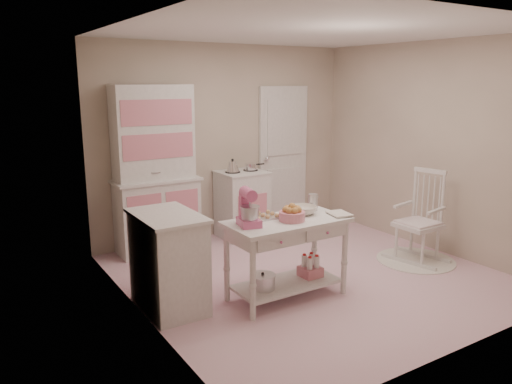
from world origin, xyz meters
TOP-DOWN VIEW (x-y plane):
  - room_shell at (0.00, 0.00)m, footprint 3.84×3.84m
  - door at (0.95, 1.87)m, footprint 0.82×0.05m
  - hutch at (-1.11, 1.66)m, footprint 1.06×0.50m
  - stove at (0.09, 1.61)m, footprint 0.62×0.57m
  - base_cabinet at (-1.63, 0.06)m, footprint 0.54×0.84m
  - lace_rug at (1.36, -0.33)m, footprint 0.92×0.92m
  - rocking_chair at (1.36, -0.33)m, footprint 0.62×0.80m
  - work_table at (-0.56, -0.34)m, footprint 1.20×0.60m
  - stand_mixer at (-0.98, -0.32)m, footprint 0.26×0.32m
  - cookie_tray at (-0.71, -0.16)m, footprint 0.34×0.24m
  - bread_basket at (-0.54, -0.39)m, footprint 0.25×0.25m
  - mixing_bowl at (-0.30, -0.26)m, footprint 0.27×0.27m
  - metal_pitcher at (-0.12, -0.18)m, footprint 0.10×0.10m
  - recipe_book at (-0.11, -0.46)m, footprint 0.23×0.28m

SIDE VIEW (x-z plane):
  - lace_rug at x=1.36m, z-range 0.00..0.01m
  - work_table at x=-0.56m, z-range 0.00..0.80m
  - stove at x=0.09m, z-range 0.00..0.92m
  - base_cabinet at x=-1.63m, z-range 0.00..0.92m
  - rocking_chair at x=1.36m, z-range 0.00..1.10m
  - cookie_tray at x=-0.71m, z-range 0.80..0.82m
  - recipe_book at x=-0.11m, z-range 0.80..0.82m
  - mixing_bowl at x=-0.30m, z-range 0.80..0.88m
  - bread_basket at x=-0.54m, z-range 0.80..0.89m
  - metal_pitcher at x=-0.12m, z-range 0.80..0.97m
  - stand_mixer at x=-0.98m, z-range 0.80..1.14m
  - door at x=0.95m, z-range 0.00..2.04m
  - hutch at x=-1.11m, z-range 0.00..2.08m
  - room_shell at x=0.00m, z-range 0.34..2.96m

